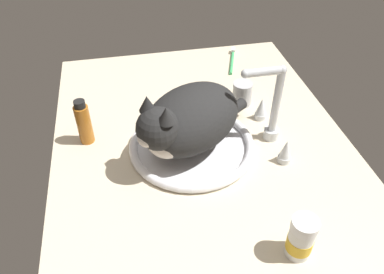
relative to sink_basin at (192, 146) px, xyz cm
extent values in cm
cube|color=beige|center=(-0.33, 3.08, -2.46)|extent=(104.52, 76.23, 3.00)
torus|color=white|center=(0.00, 0.00, 0.14)|extent=(32.00, 32.00, 2.21)
cylinder|color=white|center=(0.00, 0.00, -0.66)|extent=(28.68, 28.68, 0.60)
cylinder|color=silver|center=(0.00, 21.28, 0.42)|extent=(4.00, 4.00, 2.76)
cylinder|color=silver|center=(0.00, 21.28, 10.68)|extent=(2.00, 2.00, 17.77)
sphere|color=silver|center=(0.00, 21.28, 19.57)|extent=(2.20, 2.20, 2.20)
cylinder|color=silver|center=(0.00, 16.85, 19.57)|extent=(2.00, 8.87, 2.00)
sphere|color=silver|center=(0.00, 12.41, 19.57)|extent=(2.10, 2.10, 2.10)
cylinder|color=silver|center=(-8.86, 21.28, -0.16)|extent=(3.20, 3.20, 1.60)
cone|color=silver|center=(-8.86, 21.28, 3.13)|extent=(2.88, 2.88, 4.98)
cylinder|color=silver|center=(8.86, 21.28, -0.16)|extent=(3.20, 3.20, 1.60)
cone|color=silver|center=(8.86, 21.28, 3.13)|extent=(2.88, 2.88, 4.98)
ellipsoid|color=black|center=(0.00, 0.00, 8.67)|extent=(30.62, 32.72, 14.84)
sphere|color=black|center=(6.19, -8.85, 12.16)|extent=(9.85, 9.85, 9.85)
cone|color=black|center=(8.62, -7.16, 17.45)|extent=(3.74, 3.74, 3.70)
cone|color=black|center=(3.77, -10.55, 17.45)|extent=(3.74, 3.74, 3.70)
ellipsoid|color=silver|center=(8.31, -11.88, 11.17)|extent=(5.09, 4.79, 3.15)
ellipsoid|color=silver|center=(5.42, -7.75, 7.93)|extent=(12.66, 12.02, 8.16)
cylinder|color=black|center=(-8.58, 12.27, 2.85)|extent=(8.95, 10.88, 3.20)
cylinder|color=white|center=(33.59, 14.14, 2.88)|extent=(4.88, 4.88, 7.68)
cylinder|color=gold|center=(33.59, 14.14, 2.27)|extent=(5.02, 5.02, 3.07)
cylinder|color=white|center=(33.59, 14.14, 7.80)|extent=(5.12, 5.12, 2.15)
cylinder|color=#B2B5BA|center=(-16.81, 18.26, 2.01)|extent=(5.61, 5.61, 5.94)
cylinder|color=silver|center=(-16.81, 18.26, 5.48)|extent=(5.72, 5.72, 1.00)
cylinder|color=#B2661E|center=(-8.62, -26.17, 4.44)|extent=(3.71, 3.71, 10.79)
cylinder|color=black|center=(-8.62, -26.17, 10.73)|extent=(2.78, 2.78, 1.80)
cylinder|color=#3FB266|center=(-39.42, 21.83, -0.46)|extent=(13.62, 5.55, 1.00)
cube|color=white|center=(-47.30, 24.56, 0.14)|extent=(2.85, 1.98, 1.20)
camera|label=1|loc=(70.67, -14.25, 64.69)|focal=35.62mm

